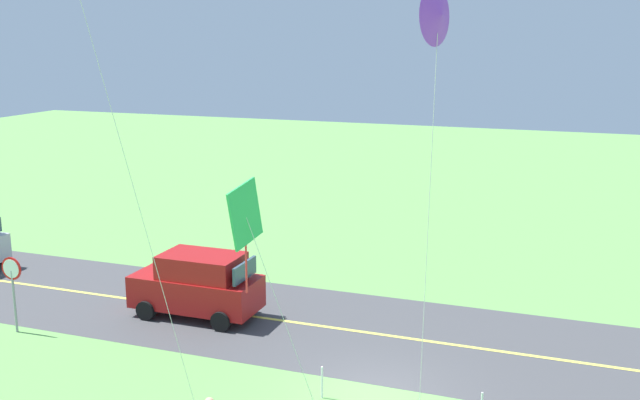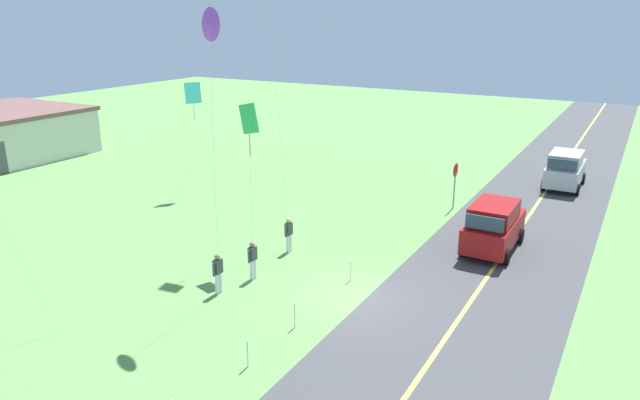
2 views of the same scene
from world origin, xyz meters
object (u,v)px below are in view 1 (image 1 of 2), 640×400
at_px(kite_yellow_high, 246,219).
at_px(stop_sign, 12,280).
at_px(kite_blue_mid, 438,18).
at_px(car_suv_foreground, 198,284).

bearing_deg(kite_yellow_high, stop_sign, -26.18).
xyz_separation_m(stop_sign, kite_blue_mid, (-14.48, 4.41, 8.03)).
height_order(kite_blue_mid, kite_yellow_high, kite_blue_mid).
height_order(stop_sign, kite_yellow_high, kite_yellow_high).
relative_size(car_suv_foreground, stop_sign, 1.72).
bearing_deg(stop_sign, car_suv_foreground, -145.88).
bearing_deg(kite_yellow_high, kite_blue_mid, -163.00).
xyz_separation_m(stop_sign, kite_yellow_high, (-11.08, 5.45, 4.25)).
bearing_deg(car_suv_foreground, kite_yellow_high, 125.19).
distance_m(car_suv_foreground, kite_yellow_high, 11.79).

